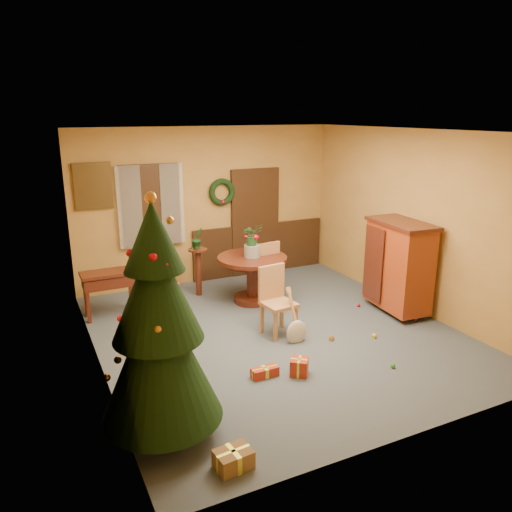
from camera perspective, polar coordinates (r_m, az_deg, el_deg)
room_envelope at (r=9.54m, az=-4.16°, el=3.85°), size 5.50×5.50×5.50m
dining_table at (r=8.44m, az=-0.44°, el=-1.65°), size 1.17×1.17×0.81m
urn at (r=8.34m, az=-0.44°, el=0.59°), size 0.28×0.28×0.20m
centerpiece_plant at (r=8.26m, az=-0.45°, el=2.51°), size 0.34×0.29×0.37m
chair_near at (r=7.29m, az=2.27°, el=-4.80°), size 0.48×0.48×1.01m
chair_far at (r=8.68m, az=1.00°, el=-1.30°), size 0.48×0.48×1.01m
guitar at (r=7.05m, az=4.69°, el=-7.05°), size 0.44×0.55×0.73m
plant_stand at (r=8.82m, az=-6.62°, el=-1.20°), size 0.33×0.33×0.85m
stand_plant at (r=8.68m, az=-6.73°, el=2.01°), size 0.24×0.20×0.37m
christmas_tree at (r=4.88m, az=-11.11°, el=-8.04°), size 1.20×1.20×2.47m
writing_desk at (r=8.19m, az=-16.47°, el=-2.94°), size 0.84×0.42×0.74m
sideboard at (r=8.28m, az=16.00°, el=-0.92°), size 0.71×1.22×1.50m
gift_a at (r=4.94m, az=-2.60°, el=-22.18°), size 0.35×0.27×0.18m
gift_b at (r=6.36m, az=4.95°, el=-12.50°), size 0.29×0.29×0.21m
gift_c at (r=5.82m, az=-7.25°, el=-15.86°), size 0.31×0.24×0.15m
gift_d at (r=6.31m, az=1.01°, el=-13.12°), size 0.35×0.14×0.12m
toy_a at (r=7.79m, az=5.04°, el=-7.54°), size 0.09×0.06×0.05m
toy_b at (r=6.74m, az=15.38°, el=-12.01°), size 0.06×0.06×0.06m
toy_c at (r=7.50m, az=13.33°, el=-8.90°), size 0.09×0.09×0.05m
toy_d at (r=8.56m, az=11.63°, el=-5.53°), size 0.06×0.06×0.06m
toy_e at (r=7.31m, az=8.64°, el=-9.33°), size 0.09×0.08×0.05m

